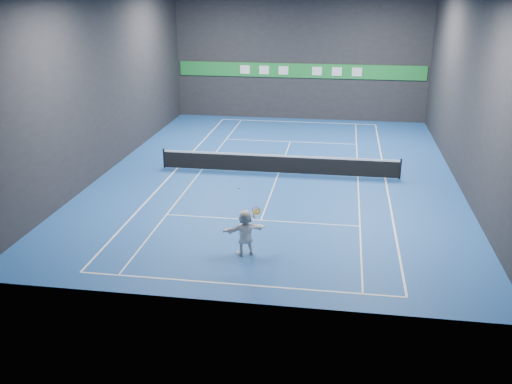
% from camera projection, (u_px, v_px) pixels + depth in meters
% --- Properties ---
extents(ground, '(26.00, 26.00, 0.00)m').
position_uv_depth(ground, '(279.00, 173.00, 29.88)').
color(ground, '#1B4A97').
rests_on(ground, ground).
extents(wall_back, '(18.00, 0.10, 9.00)m').
position_uv_depth(wall_back, '(301.00, 56.00, 40.40)').
color(wall_back, black).
rests_on(wall_back, ground).
extents(wall_front, '(18.00, 0.10, 9.00)m').
position_uv_depth(wall_front, '(228.00, 164.00, 16.27)').
color(wall_front, black).
rests_on(wall_front, ground).
extents(wall_left, '(0.10, 26.00, 9.00)m').
position_uv_depth(wall_left, '(108.00, 83.00, 29.62)').
color(wall_left, black).
rests_on(wall_left, ground).
extents(wall_right, '(0.10, 26.00, 9.00)m').
position_uv_depth(wall_right, '(468.00, 92.00, 27.04)').
color(wall_right, black).
rests_on(wall_right, ground).
extents(baseline_near, '(10.98, 0.08, 0.01)m').
position_uv_depth(baseline_near, '(237.00, 284.00, 18.85)').
color(baseline_near, white).
rests_on(baseline_near, ground).
extents(baseline_far, '(10.98, 0.08, 0.01)m').
position_uv_depth(baseline_far, '(298.00, 122.00, 40.91)').
color(baseline_far, white).
rests_on(baseline_far, ground).
extents(sideline_doubles_left, '(0.08, 23.78, 0.01)m').
position_uv_depth(sideline_doubles_left, '(177.00, 168.00, 30.67)').
color(sideline_doubles_left, white).
rests_on(sideline_doubles_left, ground).
extents(sideline_doubles_right, '(0.08, 23.78, 0.01)m').
position_uv_depth(sideline_doubles_right, '(385.00, 178.00, 29.10)').
color(sideline_doubles_right, white).
rests_on(sideline_doubles_right, ground).
extents(sideline_singles_left, '(0.06, 23.78, 0.01)m').
position_uv_depth(sideline_singles_left, '(202.00, 169.00, 30.47)').
color(sideline_singles_left, white).
rests_on(sideline_singles_left, ground).
extents(sideline_singles_right, '(0.06, 23.78, 0.01)m').
position_uv_depth(sideline_singles_right, '(358.00, 177.00, 29.29)').
color(sideline_singles_right, white).
rests_on(sideline_singles_right, ground).
extents(service_line_near, '(8.23, 0.06, 0.01)m').
position_uv_depth(service_line_near, '(261.00, 220.00, 23.94)').
color(service_line_near, white).
rests_on(service_line_near, ground).
extents(service_line_far, '(8.23, 0.06, 0.01)m').
position_uv_depth(service_line_far, '(290.00, 142.00, 35.82)').
color(service_line_far, white).
rests_on(service_line_far, ground).
extents(center_service_line, '(0.06, 12.80, 0.01)m').
position_uv_depth(center_service_line, '(279.00, 173.00, 29.88)').
color(center_service_line, white).
rests_on(center_service_line, ground).
extents(player, '(1.68, 1.13, 1.74)m').
position_uv_depth(player, '(245.00, 232.00, 20.68)').
color(player, white).
rests_on(player, ground).
extents(tennis_ball, '(0.06, 0.06, 0.06)m').
position_uv_depth(tennis_ball, '(239.00, 188.00, 20.16)').
color(tennis_ball, '#C6ED27').
rests_on(tennis_ball, player).
extents(tennis_net, '(12.50, 0.10, 1.07)m').
position_uv_depth(tennis_net, '(279.00, 163.00, 29.70)').
color(tennis_net, black).
rests_on(tennis_net, ground).
extents(sponsor_banner, '(17.64, 0.11, 1.00)m').
position_uv_depth(sponsor_banner, '(300.00, 71.00, 40.68)').
color(sponsor_banner, '#1C8031').
rests_on(sponsor_banner, wall_back).
extents(tennis_racket, '(0.42, 0.37, 0.51)m').
position_uv_depth(tennis_racket, '(256.00, 211.00, 20.39)').
color(tennis_racket, '#B31315').
rests_on(tennis_racket, player).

